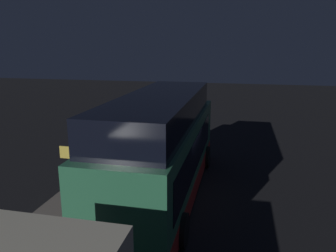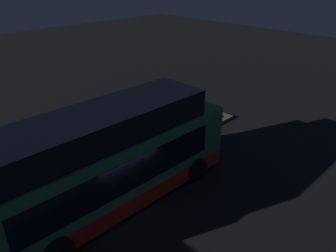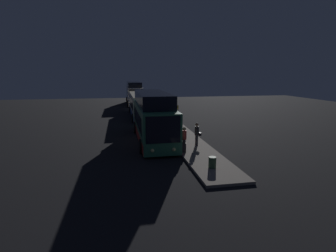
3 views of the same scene
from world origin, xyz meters
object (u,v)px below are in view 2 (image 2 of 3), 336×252
at_px(suitcase, 164,141).
at_px(sign_post, 20,165).
at_px(bus_lead, 111,164).
at_px(trash_bin, 195,116).
at_px(passenger_boarding, 122,131).
at_px(passenger_waiting, 154,133).

bearing_deg(suitcase, sign_post, 173.51).
xyz_separation_m(bus_lead, trash_bin, (7.64, 2.44, -1.29)).
bearing_deg(bus_lead, suitcase, 20.32).
xyz_separation_m(passenger_boarding, suitcase, (1.50, -1.42, -0.62)).
xyz_separation_m(passenger_boarding, passenger_waiting, (1.03, -1.27, -0.05)).
distance_m(passenger_waiting, suitcase, 0.76).
relative_size(sign_post, trash_bin, 3.82).
xyz_separation_m(passenger_boarding, sign_post, (-5.18, -0.66, 0.64)).
xyz_separation_m(passenger_waiting, suitcase, (0.47, -0.15, -0.57)).
bearing_deg(passenger_boarding, bus_lead, -142.54).
bearing_deg(passenger_waiting, trash_bin, -172.28).
bearing_deg(sign_post, bus_lead, -43.60).
bearing_deg(passenger_boarding, trash_bin, -16.49).
bearing_deg(trash_bin, passenger_waiting, -169.45).
relative_size(passenger_boarding, trash_bin, 2.63).
bearing_deg(bus_lead, trash_bin, 17.75).
bearing_deg(sign_post, passenger_boarding, 7.30).
distance_m(bus_lead, sign_post, 3.38).
xyz_separation_m(bus_lead, sign_post, (-2.44, 2.33, -0.04)).
bearing_deg(bus_lead, passenger_boarding, 47.59).
xyz_separation_m(bus_lead, suitcase, (4.23, 1.57, -1.29)).
distance_m(passenger_waiting, sign_post, 6.27).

